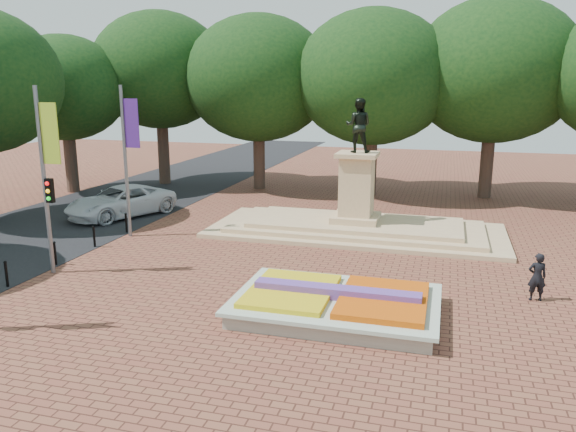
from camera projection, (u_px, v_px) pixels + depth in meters
The scene contains 9 objects.
ground at pixel (319, 289), 19.72m from camera, with size 90.00×90.00×0.00m, color brown.
asphalt_street at pixel (52, 226), 28.39m from camera, with size 9.00×90.00×0.02m, color black.
flower_bed at pixel (337, 303), 17.49m from camera, with size 6.30×4.30×0.91m.
monument at pixel (356, 215), 27.01m from camera, with size 14.00×6.00×6.40m.
tree_row_back at pixel (422, 90), 34.41m from camera, with size 44.80×8.80×10.43m.
banner_poles at pixel (41, 174), 20.29m from camera, with size 0.88×11.17×7.00m.
bollard_row at pixel (32, 262), 21.04m from camera, with size 0.12×13.12×0.98m.
van at pixel (121, 202), 30.37m from camera, with size 2.74×5.94×1.65m, color silver.
pedestrian at pixel (537, 277), 18.55m from camera, with size 0.60×0.39×1.64m, color black.
Camera 1 is at (4.04, -18.18, 7.05)m, focal length 35.00 mm.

